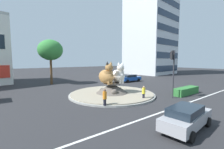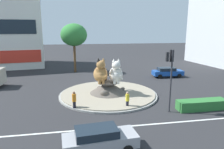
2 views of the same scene
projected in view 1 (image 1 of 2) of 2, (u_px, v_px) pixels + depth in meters
ground_plane at (112, 95)px, 19.64m from camera, size 160.00×160.00×0.00m
lane_centreline at (166, 111)px, 13.47m from camera, size 112.00×0.20×0.01m
roundabout_island at (112, 91)px, 19.59m from camera, size 10.91×10.91×1.53m
cat_statue_tabby at (107, 76)px, 18.89m from camera, size 1.81×2.79×2.79m
cat_statue_white at (118, 75)px, 19.68m from camera, size 2.05×2.80×2.71m
traffic_light_mast at (173, 64)px, 17.61m from camera, size 0.76×0.48×5.58m
office_tower at (151, 26)px, 49.97m from camera, size 15.32×13.99×31.66m
clipped_hedge_strip at (186, 91)px, 19.91m from camera, size 4.68×1.20×0.90m
broadleaf_tree_behind_island at (50, 50)px, 27.64m from camera, size 4.40×4.40×8.19m
pedestrian_orange_shirt at (105, 98)px, 14.33m from camera, size 0.38×0.38×1.75m
pedestrian_yellow_shirt at (144, 93)px, 16.87m from camera, size 0.35×0.35×1.62m
hatchback_near_shophouse at (186, 117)px, 9.76m from camera, size 4.64×2.25×1.53m
parked_car_right at (130, 78)px, 31.59m from camera, size 4.70×2.11×1.49m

